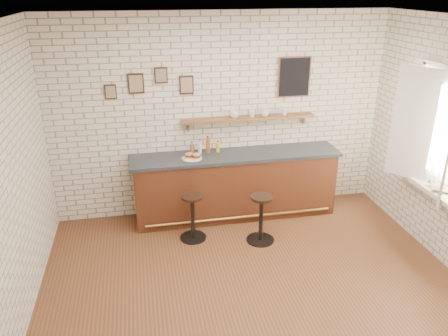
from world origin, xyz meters
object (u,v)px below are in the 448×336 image
(bitters_bottle_white, at_px, (200,148))
(book_lower, at_px, (432,188))
(sandwich_plate, at_px, (192,158))
(bitters_bottle_brown, at_px, (192,149))
(shelf_cup_d, at_px, (284,112))
(bitters_bottle_amber, at_px, (208,146))
(bar_stool_right, at_px, (261,217))
(bar_counter, at_px, (236,185))
(bar_stool_left, at_px, (193,216))
(book_upper, at_px, (432,186))
(condiment_bottle_yellow, at_px, (218,147))
(shelf_cup_c, at_px, (265,113))
(shelf_cup_b, at_px, (252,114))
(shelf_cup_a, at_px, (234,114))
(ciabatta_sandwich, at_px, (193,155))

(bitters_bottle_white, xyz_separation_m, book_lower, (2.73, -1.61, -0.16))
(sandwich_plate, distance_m, bitters_bottle_brown, 0.21)
(sandwich_plate, distance_m, shelf_cup_d, 1.56)
(bitters_bottle_white, distance_m, bitters_bottle_amber, 0.12)
(bar_stool_right, bearing_deg, bar_counter, 102.50)
(bar_stool_left, relative_size, book_upper, 2.67)
(bitters_bottle_white, height_order, condiment_bottle_yellow, bitters_bottle_white)
(bar_stool_right, height_order, shelf_cup_c, shelf_cup_c)
(bar_counter, xyz_separation_m, bar_stool_left, (-0.74, -0.56, -0.15))
(condiment_bottle_yellow, distance_m, shelf_cup_c, 0.87)
(bitters_bottle_white, relative_size, shelf_cup_b, 2.00)
(bitters_bottle_brown, height_order, shelf_cup_d, shelf_cup_d)
(condiment_bottle_yellow, height_order, bar_stool_left, condiment_bottle_yellow)
(bar_stool_right, relative_size, book_upper, 2.76)
(bitters_bottle_white, xyz_separation_m, bitters_bottle_amber, (0.12, 0.00, 0.02))
(bar_stool_left, relative_size, book_lower, 3.22)
(bar_stool_left, xyz_separation_m, shelf_cup_a, (0.75, 0.76, 1.20))
(shelf_cup_b, bearing_deg, shelf_cup_c, -69.60)
(condiment_bottle_yellow, xyz_separation_m, shelf_cup_c, (0.73, 0.07, 0.46))
(shelf_cup_c, bearing_deg, bitters_bottle_brown, 116.36)
(ciabatta_sandwich, bearing_deg, bar_stool_left, -99.96)
(sandwich_plate, xyz_separation_m, bitters_bottle_brown, (0.03, 0.19, 0.07))
(condiment_bottle_yellow, bearing_deg, bitters_bottle_amber, 180.00)
(sandwich_plate, bearing_deg, bar_stool_left, -98.81)
(condiment_bottle_yellow, distance_m, shelf_cup_a, 0.54)
(ciabatta_sandwich, height_order, shelf_cup_c, shelf_cup_c)
(bitters_bottle_white, height_order, book_lower, bitters_bottle_white)
(bar_counter, distance_m, ciabatta_sandwich, 0.85)
(bar_stool_left, height_order, book_lower, book_lower)
(condiment_bottle_yellow, bearing_deg, shelf_cup_d, 3.95)
(sandwich_plate, distance_m, bitters_bottle_amber, 0.34)
(sandwich_plate, xyz_separation_m, book_upper, (2.87, -1.41, -0.06))
(ciabatta_sandwich, bearing_deg, bar_stool_right, -41.87)
(ciabatta_sandwich, distance_m, book_lower, 3.20)
(bitters_bottle_amber, bearing_deg, book_upper, -31.46)
(condiment_bottle_yellow, relative_size, book_lower, 0.85)
(shelf_cup_b, bearing_deg, sandwich_plate, 125.91)
(shelf_cup_c, relative_size, book_lower, 0.58)
(condiment_bottle_yellow, xyz_separation_m, shelf_cup_d, (1.03, 0.07, 0.46))
(bar_stool_left, relative_size, shelf_cup_a, 4.90)
(shelf_cup_a, relative_size, shelf_cup_d, 1.29)
(shelf_cup_b, relative_size, book_lower, 0.51)
(book_lower, bearing_deg, shelf_cup_b, 118.52)
(bitters_bottle_amber, relative_size, bar_stool_left, 0.39)
(sandwich_plate, distance_m, ciabatta_sandwich, 0.04)
(bitters_bottle_brown, bearing_deg, book_upper, -29.30)
(shelf_cup_c, bearing_deg, ciabatta_sandwich, 125.78)
(sandwich_plate, xyz_separation_m, shelf_cup_c, (1.14, 0.26, 0.53))
(sandwich_plate, bearing_deg, shelf_cup_d, 10.31)
(bar_stool_right, bearing_deg, shelf_cup_b, 83.71)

